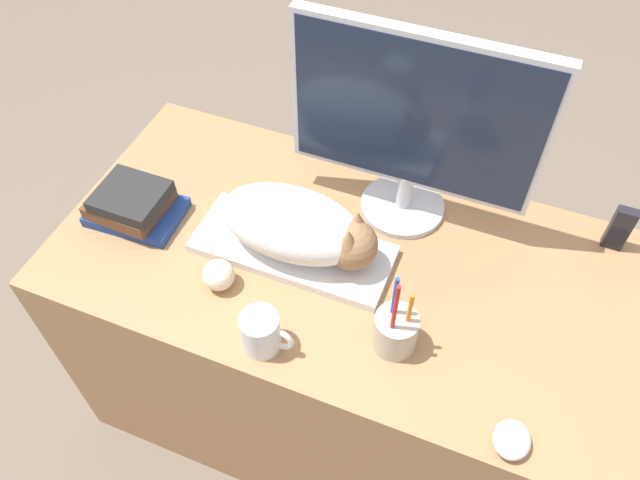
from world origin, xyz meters
The scene contains 10 objects.
desk centered at (0.00, 0.35, 0.38)m, with size 1.38×0.70×0.75m.
keyboard centered at (-0.13, 0.32, 0.77)m, with size 0.46×0.18×0.02m.
cat centered at (-0.11, 0.32, 0.85)m, with size 0.37×0.18×0.15m.
monitor centered at (0.07, 0.55, 1.03)m, with size 0.56×0.21×0.49m.
computer_mouse centered at (0.43, 0.05, 0.77)m, with size 0.07×0.08×0.04m.
coffee_mug centered at (-0.09, 0.07, 0.80)m, with size 0.12×0.08×0.10m.
pen_cup centered at (0.16, 0.18, 0.80)m, with size 0.09×0.09×0.23m.
baseball centered at (-0.24, 0.18, 0.79)m, with size 0.07×0.07×0.07m.
phone centered at (0.56, 0.62, 0.81)m, with size 0.05×0.03×0.12m.
book_stack centered at (-0.53, 0.28, 0.80)m, with size 0.23×0.16×0.09m.
Camera 1 is at (0.27, -0.50, 1.90)m, focal length 35.00 mm.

